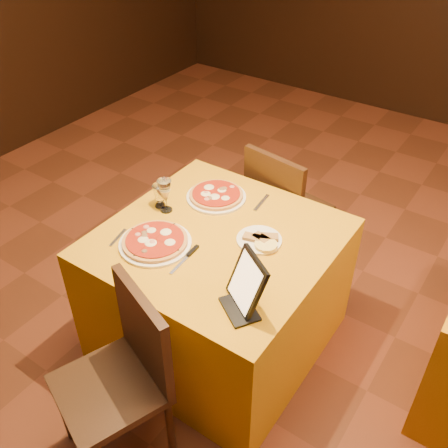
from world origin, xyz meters
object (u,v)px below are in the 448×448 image
Objects in this scene: tablet at (247,282)px; pizza_far at (216,196)px; chair_main_far at (289,209)px; chair_main_near at (109,388)px; water_glass at (160,196)px; main_table at (218,290)px; pizza_near at (155,242)px; wine_glass at (165,195)px.

pizza_far is at bearing 167.32° from tablet.
chair_main_far is at bearing 68.80° from pizza_far.
pizza_far is at bearing 121.60° from chair_main_near.
water_glass reaches higher than pizza_far.
main_table is 0.82m from chair_main_near.
main_table is 0.50m from pizza_near.
pizza_near is 0.50m from pizza_far.
chair_main_far is 2.77× the size of pizza_far.
wine_glass is at bearing 175.74° from main_table.
chair_main_near is at bearing -79.46° from pizza_far.
tablet is (0.71, -0.33, 0.03)m from wine_glass.
water_glass is (-0.40, -0.75, 0.36)m from chair_main_far.
chair_main_near is 0.70m from pizza_near.
chair_main_near reaches higher than water_glass.
wine_glass reaches higher than chair_main_near.
water_glass is 0.84m from tablet.
pizza_near is (-0.21, 0.59, 0.31)m from chair_main_near.
chair_main_near is 2.77× the size of pizza_far.
water_glass is (-0.05, 0.01, -0.03)m from wine_glass.
tablet is at bearing -24.88° from wine_glass.
wine_glass is 0.78m from tablet.
wine_glass reaches higher than main_table.
chair_main_near is 0.75m from tablet.
chair_main_near reaches higher than pizza_far.
tablet is at bearing 75.92° from chair_main_near.
chair_main_far is 1.08m from pizza_near.
tablet is (0.36, 0.51, 0.41)m from chair_main_near.
chair_main_far is at bearing 141.19° from tablet.
pizza_far is (0.01, 0.50, 0.00)m from pizza_near.
pizza_far is (-0.20, -0.52, 0.31)m from chair_main_far.
tablet is (0.36, -1.09, 0.41)m from chair_main_far.
pizza_near is at bearing -133.53° from main_table.
water_glass is at bearing 136.41° from chair_main_near.
tablet is at bearing -7.78° from pizza_near.
main_table is 0.79m from chair_main_far.
pizza_far is at bearing 88.54° from pizza_near.
wine_glass reaches higher than chair_main_far.
pizza_near and pizza_far have the same top height.
chair_main_near is 3.73× the size of tablet.
pizza_near is 1.08× the size of pizza_far.
chair_main_far reaches higher than pizza_far.
chair_main_near is at bearing -64.65° from water_glass.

